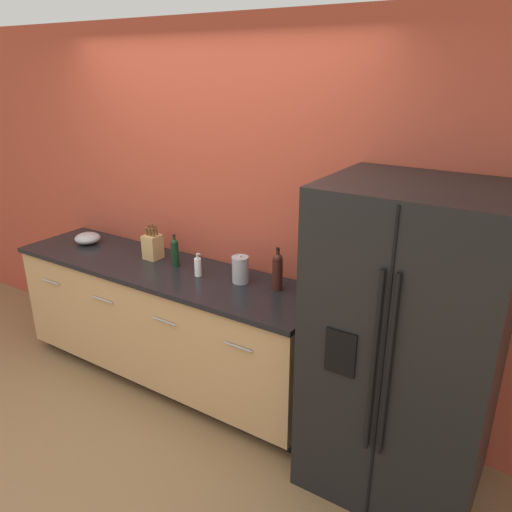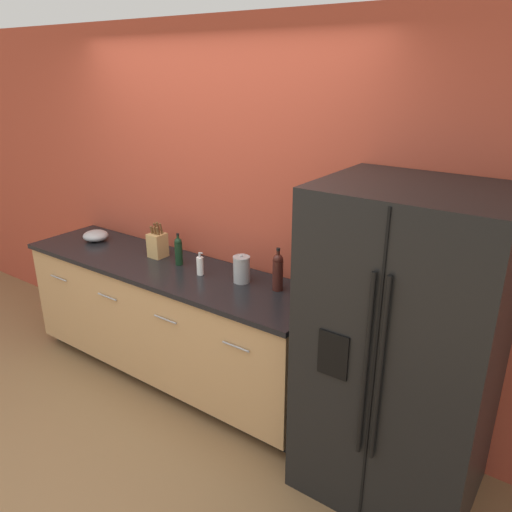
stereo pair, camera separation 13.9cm
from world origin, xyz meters
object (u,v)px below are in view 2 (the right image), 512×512
knife_block (158,244)px  oil_bottle (179,250)px  soap_dispenser (200,266)px  mixing_bowl (96,236)px  steel_canister (242,269)px  wine_bottle (278,271)px  refrigerator (401,350)px

knife_block → oil_bottle: (0.24, -0.02, 0.01)m
soap_dispenser → mixing_bowl: size_ratio=0.82×
knife_block → soap_dispenser: size_ratio=1.63×
soap_dispenser → steel_canister: 0.32m
knife_block → mixing_bowl: (-0.69, -0.04, -0.05)m
knife_block → wine_bottle: 1.07m
knife_block → soap_dispenser: knife_block is taller
knife_block → wine_bottle: size_ratio=0.95×
knife_block → steel_canister: knife_block is taller
wine_bottle → soap_dispenser: (-0.58, -0.10, -0.06)m
soap_dispenser → oil_bottle: oil_bottle is taller
oil_bottle → mixing_bowl: size_ratio=1.17×
refrigerator → soap_dispenser: size_ratio=10.52×
refrigerator → soap_dispenser: (-1.47, 0.08, 0.11)m
refrigerator → wine_bottle: 0.93m
knife_block → mixing_bowl: knife_block is taller
refrigerator → wine_bottle: bearing=168.7°
refrigerator → mixing_bowl: bearing=177.5°
knife_block → oil_bottle: 0.24m
oil_bottle → steel_canister: bearing=1.6°
refrigerator → knife_block: (-1.97, 0.16, 0.14)m
wine_bottle → steel_canister: (-0.27, -0.03, -0.04)m
mixing_bowl → oil_bottle: bearing=1.0°
soap_dispenser → mixing_bowl: 1.18m
oil_bottle → mixing_bowl: 0.93m
refrigerator → wine_bottle: size_ratio=6.12×
steel_canister → knife_block: bearing=179.4°
wine_bottle → oil_bottle: (-0.83, -0.05, -0.02)m
wine_bottle → oil_bottle: wine_bottle is taller
wine_bottle → soap_dispenser: wine_bottle is taller
wine_bottle → soap_dispenser: size_ratio=1.72×
knife_block → steel_canister: (0.80, -0.01, -0.01)m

